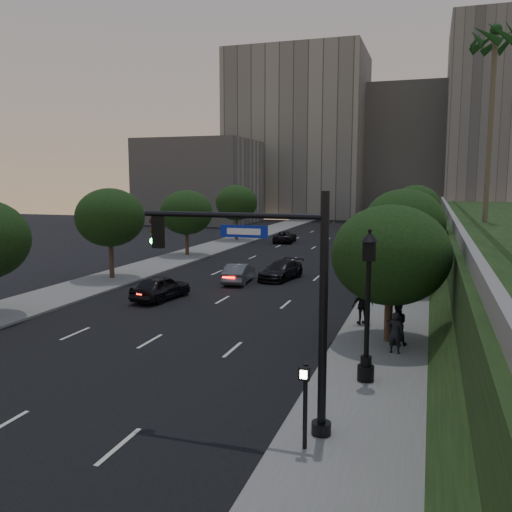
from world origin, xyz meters
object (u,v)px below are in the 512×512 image
(pedestrian_a, at_px, (395,333))
(pedestrian_b, at_px, (397,324))
(sedan_far_right, at_px, (378,242))
(street_lamp, at_px, (367,313))
(sedan_mid_left, at_px, (239,273))
(pedestrian_c, at_px, (363,305))
(sedan_far_left, at_px, (285,237))
(sedan_near_left, at_px, (161,287))
(sedan_near_right, at_px, (281,270))
(traffic_signal_mast, at_px, (285,310))

(pedestrian_a, bearing_deg, pedestrian_b, -80.64)
(sedan_far_right, bearing_deg, street_lamp, -92.32)
(sedan_mid_left, distance_m, pedestrian_b, 16.82)
(pedestrian_a, height_order, pedestrian_c, pedestrian_c)
(sedan_far_right, distance_m, pedestrian_c, 31.91)
(sedan_far_left, relative_size, pedestrian_a, 2.73)
(sedan_near_left, bearing_deg, sedan_near_right, -112.33)
(pedestrian_b, bearing_deg, sedan_near_left, -28.78)
(traffic_signal_mast, height_order, pedestrian_b, traffic_signal_mast)
(traffic_signal_mast, relative_size, pedestrian_c, 3.68)
(sedan_near_right, bearing_deg, sedan_far_right, 86.90)
(sedan_far_left, distance_m, sedan_far_right, 11.32)
(sedan_mid_left, xyz_separation_m, pedestrian_c, (9.82, -9.15, 0.40))
(sedan_near_right, relative_size, pedestrian_a, 2.70)
(sedan_mid_left, relative_size, pedestrian_b, 2.29)
(street_lamp, xyz_separation_m, sedan_mid_left, (-10.86, 16.89, -1.93))
(traffic_signal_mast, distance_m, pedestrian_a, 8.90)
(pedestrian_a, bearing_deg, traffic_signal_mast, 81.03)
(sedan_far_right, bearing_deg, sedan_near_right, -110.99)
(sedan_near_left, xyz_separation_m, sedan_far_left, (-0.62, 32.00, -0.10))
(street_lamp, distance_m, pedestrian_a, 3.95)
(traffic_signal_mast, height_order, sedan_far_right, traffic_signal_mast)
(traffic_signal_mast, xyz_separation_m, pedestrian_a, (2.60, 8.09, -2.65))
(sedan_far_left, height_order, pedestrian_c, pedestrian_c)
(street_lamp, distance_m, sedan_near_right, 20.87)
(sedan_near_right, bearing_deg, sedan_near_left, -109.82)
(traffic_signal_mast, relative_size, street_lamp, 1.25)
(traffic_signal_mast, distance_m, pedestrian_b, 10.02)
(pedestrian_c, bearing_deg, traffic_signal_mast, 54.00)
(pedestrian_c, bearing_deg, sedan_near_right, -89.62)
(sedan_mid_left, bearing_deg, street_lamp, 117.02)
(sedan_near_left, xyz_separation_m, pedestrian_c, (12.53, -2.51, 0.34))
(street_lamp, relative_size, pedestrian_b, 3.01)
(sedan_near_left, relative_size, pedestrian_c, 2.35)
(pedestrian_b, height_order, pedestrian_c, pedestrian_c)
(sedan_far_left, distance_m, pedestrian_c, 36.94)
(street_lamp, bearing_deg, traffic_signal_mast, -111.56)
(sedan_far_left, bearing_deg, sedan_mid_left, 92.58)
(sedan_near_left, bearing_deg, pedestrian_a, 163.34)
(pedestrian_a, bearing_deg, sedan_near_right, -50.70)
(street_lamp, bearing_deg, sedan_mid_left, 122.75)
(traffic_signal_mast, relative_size, sedan_near_right, 1.48)
(sedan_near_right, xyz_separation_m, sedan_far_right, (5.14, 20.53, 0.10))
(sedan_near_left, relative_size, pedestrian_b, 2.39)
(pedestrian_a, relative_size, pedestrian_b, 0.94)
(sedan_far_right, xyz_separation_m, pedestrian_c, (2.15, -31.83, 0.31))
(sedan_far_right, height_order, pedestrian_c, pedestrian_c)
(sedan_near_right, bearing_deg, pedestrian_a, -48.59)
(traffic_signal_mast, bearing_deg, sedan_near_right, 105.45)
(street_lamp, bearing_deg, sedan_far_right, 94.62)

